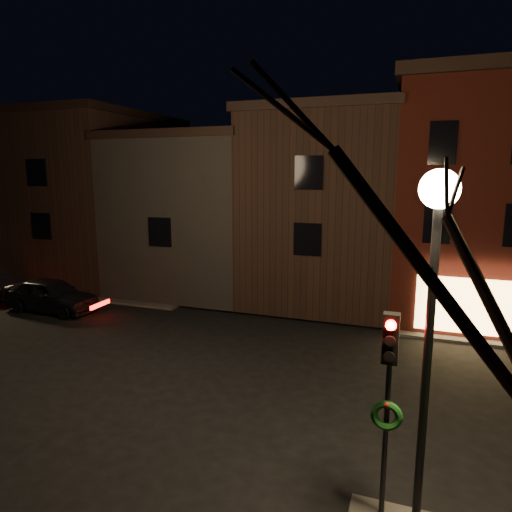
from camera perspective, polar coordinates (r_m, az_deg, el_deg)
The scene contains 9 objects.
ground at distance 16.06m, azimuth -3.88°, elevation -13.64°, with size 120.00×120.00×0.00m, color black.
sidewalk_far_left at distance 42.79m, azimuth -17.84°, elevation 1.22°, with size 30.00×30.00×0.12m, color #2D2B28.
corner_building at distance 23.00m, azimuth 25.06°, elevation 6.62°, with size 6.50×8.50×10.50m.
row_building_a at distance 24.37m, azimuth 9.28°, elevation 6.28°, with size 7.30×10.30×9.40m.
row_building_b at distance 26.70m, azimuth -6.29°, elevation 5.63°, with size 7.80×10.30×8.40m.
row_building_c at distance 30.53m, azimuth -18.74°, elevation 7.16°, with size 7.30×10.30×9.90m.
street_lamp_near at distance 7.53m, azimuth 21.39°, elevation -0.74°, with size 0.60×0.60×6.48m.
traffic_signal at distance 8.74m, azimuth 16.18°, elevation -15.31°, with size 0.58×0.38×4.05m.
parked_car_a at distance 23.82m, azimuth -24.21°, elevation -4.46°, with size 1.88×4.67×1.59m, color black.
Camera 1 is at (5.94, -13.40, 6.55)m, focal length 32.00 mm.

